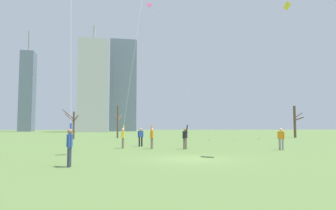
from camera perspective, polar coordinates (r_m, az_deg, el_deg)
name	(u,v)px	position (r m, az deg, el deg)	size (l,w,h in m)	color
ground_plane	(191,159)	(16.52, 4.24, -10.03)	(400.00, 400.00, 0.00)	#5B7A3D
kite_flyer_midfield_center_teal	(151,122)	(23.39, -3.22, -3.13)	(2.10, 6.24, 12.65)	#726656
kite_flyer_foreground_left_white	(203,103)	(22.38, 6.63, 0.30)	(4.51, 8.95, 12.83)	#726656
kite_flyer_midfield_left_green	(70,77)	(15.03, -17.83, 5.09)	(1.18, 5.93, 15.79)	#33384C
kite_flyer_foreground_right_blue	(127,108)	(25.81, -7.67, -0.57)	(3.63, 8.23, 22.17)	#726656
bystander_far_off_by_trees	(141,136)	(27.12, -5.14, -5.83)	(0.51, 0.24, 1.62)	black
bystander_strolling_midfield	(281,138)	(24.31, 20.37, -5.77)	(0.38, 0.40, 1.62)	gray
distant_kite_drifting_right_pink	(157,22)	(41.06, -2.06, 15.20)	(8.45, 0.30, 17.97)	pink
distant_kite_high_overhead_yellow	(285,15)	(46.20, 21.03, 15.41)	(2.79, 4.70, 18.80)	yellow
bare_tree_right_of_center	(118,121)	(49.37, -9.36, -3.00)	(1.24, 1.62, 5.14)	brown
bare_tree_rightmost	(295,121)	(54.32, 22.65, -2.84)	(1.35, 2.53, 5.23)	brown
bare_tree_left_of_center	(73,123)	(45.69, -17.29, -3.30)	(2.41, 1.42, 4.29)	brown
skyline_mid_tower_left	(123,86)	(133.79, -8.42, 3.61)	(11.23, 6.17, 39.53)	slate
skyline_mid_tower_right	(93,86)	(116.56, -13.76, 3.38)	(10.79, 11.11, 39.89)	#B2B2B7
skyline_tall_tower	(28,91)	(138.51, -24.76, 2.35)	(5.20, 7.01, 41.98)	slate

